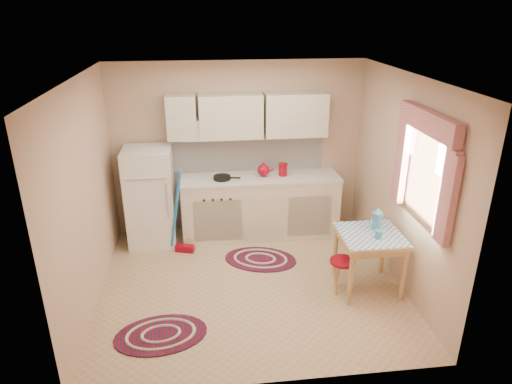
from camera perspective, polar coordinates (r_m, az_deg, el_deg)
room_shell at (r=5.27m, az=0.63°, el=4.80°), size 3.64×3.60×2.52m
fridge at (r=6.53m, az=-13.05°, el=-0.63°), size 0.65×0.60×1.40m
broom at (r=6.21m, az=-9.18°, el=-2.54°), size 0.30×0.20×1.20m
base_cabinets at (r=6.68m, az=0.50°, el=-1.91°), size 2.25×0.60×0.88m
countertop at (r=6.51m, az=0.52°, el=1.79°), size 2.27×0.62×0.04m
frying_pan at (r=6.40m, az=-4.27°, el=1.80°), size 0.28×0.28×0.05m
red_kettle at (r=6.47m, az=0.95°, el=2.76°), size 0.24×0.23×0.19m
red_canister at (r=6.52m, az=3.40°, el=2.73°), size 0.12×0.12×0.16m
table at (r=5.64m, az=13.83°, el=-8.43°), size 0.72×0.72×0.72m
stool at (r=5.59m, az=10.63°, el=-10.21°), size 0.32×0.32×0.42m
coffee_pot at (r=5.54m, az=14.90°, el=-3.21°), size 0.17×0.16×0.29m
mug at (r=5.38m, az=15.08°, el=-5.15°), size 0.11×0.11×0.10m
rug_center at (r=6.21m, az=0.56°, el=-8.40°), size 1.12×0.91×0.02m
rug_left at (r=5.07m, az=-11.79°, el=-17.06°), size 1.03×0.75×0.02m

